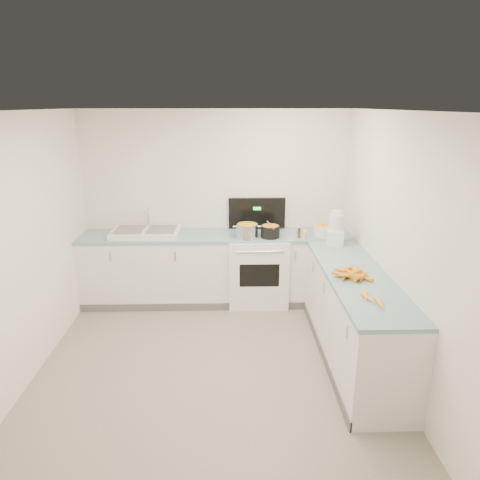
{
  "coord_description": "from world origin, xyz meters",
  "views": [
    {
      "loc": [
        0.18,
        -3.61,
        2.55
      ],
      "look_at": [
        0.3,
        1.1,
        1.05
      ],
      "focal_mm": 32.0,
      "sensor_mm": 36.0,
      "label": 1
    }
  ],
  "objects_px": {
    "extract_bottle": "(299,234)",
    "spice_jar": "(305,235)",
    "sink": "(146,232)",
    "stove": "(258,268)",
    "steel_pot": "(247,232)",
    "black_pot": "(270,232)",
    "food_processor": "(336,230)",
    "mixing_bowl": "(325,230)"
  },
  "relations": [
    {
      "from": "steel_pot",
      "to": "mixing_bowl",
      "type": "distance_m",
      "value": 1.01
    },
    {
      "from": "extract_bottle",
      "to": "mixing_bowl",
      "type": "bearing_deg",
      "value": 16.08
    },
    {
      "from": "black_pot",
      "to": "mixing_bowl",
      "type": "relative_size",
      "value": 0.83
    },
    {
      "from": "black_pot",
      "to": "sink",
      "type": "bearing_deg",
      "value": 174.61
    },
    {
      "from": "steel_pot",
      "to": "spice_jar",
      "type": "distance_m",
      "value": 0.72
    },
    {
      "from": "extract_bottle",
      "to": "spice_jar",
      "type": "height_order",
      "value": "extract_bottle"
    },
    {
      "from": "spice_jar",
      "to": "sink",
      "type": "bearing_deg",
      "value": 174.03
    },
    {
      "from": "mixing_bowl",
      "to": "extract_bottle",
      "type": "xyz_separation_m",
      "value": [
        -0.35,
        -0.1,
        -0.01
      ]
    },
    {
      "from": "stove",
      "to": "steel_pot",
      "type": "height_order",
      "value": "stove"
    },
    {
      "from": "stove",
      "to": "extract_bottle",
      "type": "height_order",
      "value": "stove"
    },
    {
      "from": "steel_pot",
      "to": "sink",
      "type": "bearing_deg",
      "value": 172.52
    },
    {
      "from": "stove",
      "to": "black_pot",
      "type": "relative_size",
      "value": 5.67
    },
    {
      "from": "mixing_bowl",
      "to": "food_processor",
      "type": "height_order",
      "value": "food_processor"
    },
    {
      "from": "steel_pot",
      "to": "extract_bottle",
      "type": "bearing_deg",
      "value": -0.85
    },
    {
      "from": "steel_pot",
      "to": "extract_bottle",
      "type": "relative_size",
      "value": 2.6
    },
    {
      "from": "steel_pot",
      "to": "spice_jar",
      "type": "bearing_deg",
      "value": -3.23
    },
    {
      "from": "black_pot",
      "to": "food_processor",
      "type": "distance_m",
      "value": 0.82
    },
    {
      "from": "stove",
      "to": "sink",
      "type": "xyz_separation_m",
      "value": [
        -1.45,
        0.02,
        0.5
      ]
    },
    {
      "from": "black_pot",
      "to": "food_processor",
      "type": "bearing_deg",
      "value": -20.32
    },
    {
      "from": "steel_pot",
      "to": "mixing_bowl",
      "type": "bearing_deg",
      "value": 5.14
    },
    {
      "from": "stove",
      "to": "mixing_bowl",
      "type": "xyz_separation_m",
      "value": [
        0.85,
        -0.06,
        0.53
      ]
    },
    {
      "from": "sink",
      "to": "steel_pot",
      "type": "bearing_deg",
      "value": -7.48
    },
    {
      "from": "stove",
      "to": "food_processor",
      "type": "height_order",
      "value": "stove"
    },
    {
      "from": "spice_jar",
      "to": "food_processor",
      "type": "distance_m",
      "value": 0.42
    },
    {
      "from": "mixing_bowl",
      "to": "extract_bottle",
      "type": "distance_m",
      "value": 0.36
    },
    {
      "from": "extract_bottle",
      "to": "spice_jar",
      "type": "xyz_separation_m",
      "value": [
        0.07,
        -0.03,
        -0.01
      ]
    },
    {
      "from": "sink",
      "to": "stove",
      "type": "bearing_deg",
      "value": -0.62
    },
    {
      "from": "sink",
      "to": "steel_pot",
      "type": "distance_m",
      "value": 1.31
    },
    {
      "from": "steel_pot",
      "to": "food_processor",
      "type": "bearing_deg",
      "value": -13.91
    },
    {
      "from": "food_processor",
      "to": "spice_jar",
      "type": "bearing_deg",
      "value": 146.31
    },
    {
      "from": "stove",
      "to": "black_pot",
      "type": "xyz_separation_m",
      "value": [
        0.14,
        -0.13,
        0.53
      ]
    },
    {
      "from": "sink",
      "to": "extract_bottle",
      "type": "distance_m",
      "value": 1.96
    },
    {
      "from": "steel_pot",
      "to": "black_pot",
      "type": "height_order",
      "value": "steel_pot"
    },
    {
      "from": "sink",
      "to": "spice_jar",
      "type": "distance_m",
      "value": 2.03
    },
    {
      "from": "sink",
      "to": "food_processor",
      "type": "bearing_deg",
      "value": -10.39
    },
    {
      "from": "sink",
      "to": "mixing_bowl",
      "type": "height_order",
      "value": "sink"
    },
    {
      "from": "steel_pot",
      "to": "black_pot",
      "type": "relative_size",
      "value": 1.14
    },
    {
      "from": "extract_bottle",
      "to": "steel_pot",
      "type": "bearing_deg",
      "value": 179.15
    },
    {
      "from": "stove",
      "to": "extract_bottle",
      "type": "bearing_deg",
      "value": -18.02
    },
    {
      "from": "stove",
      "to": "sink",
      "type": "relative_size",
      "value": 1.58
    },
    {
      "from": "black_pot",
      "to": "spice_jar",
      "type": "height_order",
      "value": "black_pot"
    },
    {
      "from": "steel_pot",
      "to": "black_pot",
      "type": "bearing_deg",
      "value": 3.91
    }
  ]
}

